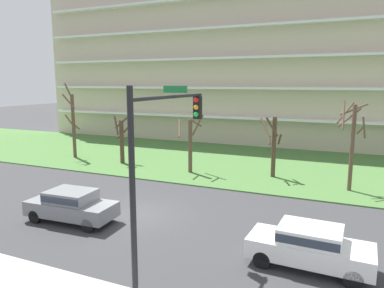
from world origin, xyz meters
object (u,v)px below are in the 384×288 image
Objects in this scene: tree_left at (122,139)px; sedan_gray_near_left at (71,204)px; tree_far_right at (352,140)px; sedan_white_center_left at (310,245)px; traffic_signal_mast at (160,151)px; tree_far_left at (73,124)px; tree_center at (190,142)px; tree_right at (273,145)px.

tree_left is 12.84m from sedan_gray_near_left.
tree_far_right is 1.26× the size of sedan_white_center_left.
tree_left is 18.86m from traffic_signal_mast.
traffic_signal_mast reaches higher than tree_left.
tree_far_left is 5.31m from tree_left.
tree_center is 15.07m from traffic_signal_mast.
tree_left is (5.21, -0.16, -1.03)m from tree_far_left.
tree_far_right is 11.23m from sedan_white_center_left.
tree_far_left is at bearing 176.15° from tree_center.
tree_far_right is at bearing -0.96° from tree_center.
traffic_signal_mast is at bearing -92.87° from tree_right.
tree_far_left reaches higher than traffic_signal_mast.
tree_right is 14.30m from sedan_gray_near_left.
tree_far_left is at bearing -178.99° from tree_right.
tree_far_right is 15.03m from traffic_signal_mast.
traffic_signal_mast reaches higher than sedan_white_center_left.
sedan_white_center_left is at bearing -2.86° from sedan_gray_near_left.
tree_far_left is 17.64m from tree_right.
tree_center is 0.99× the size of sedan_gray_near_left.
tree_right is 0.97× the size of sedan_gray_near_left.
tree_far_left is 22.47m from traffic_signal_mast.
tree_left is at bearing 177.33° from tree_far_right.
sedan_gray_near_left is 1.00× the size of sedan_white_center_left.
tree_center is at bearing 110.19° from traffic_signal_mast.
tree_left reaches higher than sedan_white_center_left.
tree_right reaches higher than sedan_gray_near_left.
tree_left is 20.03m from sedan_white_center_left.
tree_far_right is (10.93, -0.18, 0.89)m from tree_center.
sedan_white_center_left is (9.69, -11.09, -1.47)m from tree_center.
tree_left is at bearing 174.49° from tree_center.
sedan_gray_near_left is (10.30, -11.88, -2.26)m from tree_far_left.
tree_far_left is 1.00× the size of traffic_signal_mast.
tree_far_left reaches higher than sedan_gray_near_left.
sedan_gray_near_left is at bearing -66.51° from tree_left.
tree_right is at bearing 109.49° from sedan_white_center_left.
traffic_signal_mast is (-5.79, -13.81, 1.30)m from tree_far_right.
sedan_white_center_left is (3.78, -12.19, -1.54)m from tree_right.
sedan_gray_near_left is 8.06m from traffic_signal_mast.
tree_center is 6.00m from tree_right.
tree_far_left reaches higher than tree_left.
tree_right is at bearing 2.17° from tree_left.
tree_far_right is at bearing -14.29° from tree_right.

